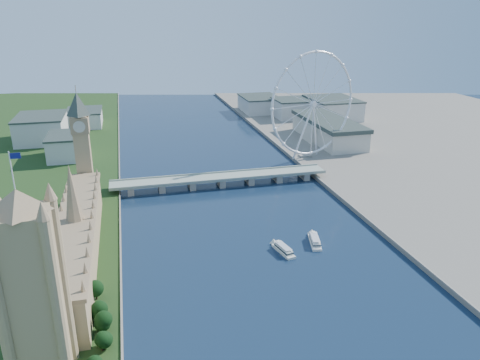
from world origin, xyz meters
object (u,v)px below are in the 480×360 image
object	(u,v)px
tour_boat_near	(283,252)
victoria_tower	(32,284)
tour_boat_far	(315,244)
london_eye	(313,104)

from	to	relation	value
tour_boat_near	victoria_tower	bearing A→B (deg)	-159.51
victoria_tower	tour_boat_far	size ratio (longest dim) A/B	3.91
victoria_tower	tour_boat_far	world-z (taller)	victoria_tower
victoria_tower	tour_boat_near	xyz separation A→B (m)	(150.83, 94.75, -54.49)
victoria_tower	tour_boat_far	distance (m)	212.72
tour_boat_far	tour_boat_near	bearing A→B (deg)	-151.65
tour_boat_near	london_eye	bearing A→B (deg)	51.45
victoria_tower	london_eye	size ratio (longest dim) A/B	0.90
tour_boat_near	tour_boat_far	bearing A→B (deg)	3.11
victoria_tower	london_eye	world-z (taller)	london_eye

